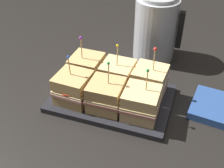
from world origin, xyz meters
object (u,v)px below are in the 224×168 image
sandwich_back_left (87,69)px  sandwich_front_center (107,96)px  sandwich_front_right (141,103)px  napkin_stack (217,108)px  sandwich_front_left (74,88)px  kettle_steel (156,28)px  sandwich_back_right (150,81)px  serving_platter (112,98)px  sandwich_back_center (117,75)px

sandwich_back_left → sandwich_front_center: bearing=-44.7°
sandwich_front_right → napkin_stack: size_ratio=0.93×
sandwich_front_left → sandwich_back_left: size_ratio=0.93×
sandwich_front_right → kettle_steel: 0.37m
sandwich_front_center → sandwich_back_left: bearing=135.3°
sandwich_front_center → sandwich_back_right: size_ratio=0.93×
sandwich_front_center → sandwich_front_right: sandwich_front_center is taller
serving_platter → napkin_stack: size_ratio=2.20×
kettle_steel → napkin_stack: kettle_steel is taller
napkin_stack → sandwich_back_center: bearing=-179.3°
sandwich_front_left → kettle_steel: (0.17, 0.36, 0.06)m
sandwich_front_right → sandwich_front_center: bearing=-180.0°
sandwich_front_right → sandwich_back_left: sandwich_back_left is taller
sandwich_front_left → kettle_steel: size_ratio=0.59×
serving_platter → sandwich_front_left: sandwich_front_left is taller
sandwich_back_center → sandwich_back_right: 0.10m
sandwich_back_center → sandwich_back_left: bearing=-179.7°
sandwich_front_center → sandwich_back_center: (-0.00, 0.11, 0.00)m
sandwich_back_right → kettle_steel: 0.27m
sandwich_front_left → napkin_stack: bearing=14.8°
sandwich_front_center → sandwich_back_right: bearing=45.6°
sandwich_front_right → sandwich_back_left: (-0.21, 0.11, 0.00)m
sandwich_front_right → sandwich_back_left: 0.23m
sandwich_back_left → sandwich_back_center: sandwich_back_left is taller
serving_platter → sandwich_back_center: size_ratio=2.32×
sandwich_front_center → kettle_steel: size_ratio=0.60×
sandwich_back_center → sandwich_back_right: size_ratio=0.94×
sandwich_front_left → sandwich_front_right: size_ratio=1.00×
sandwich_front_right → sandwich_back_center: sandwich_back_center is taller
serving_platter → napkin_stack: (0.32, 0.06, 0.00)m
sandwich_front_center → kettle_steel: 0.37m
sandwich_front_center → napkin_stack: (0.31, 0.11, -0.05)m
sandwich_back_right → sandwich_front_center: bearing=-134.4°
sandwich_front_center → sandwich_front_right: size_ratio=1.01×
sandwich_front_center → sandwich_back_right: sandwich_back_right is taller
sandwich_back_center → kettle_steel: (0.06, 0.26, 0.06)m
sandwich_front_left → kettle_steel: bearing=65.3°
sandwich_back_left → sandwich_back_right: size_ratio=0.99×
sandwich_front_right → kettle_steel: (-0.04, 0.36, 0.06)m
sandwich_back_right → napkin_stack: size_ratio=1.01×
sandwich_front_right → sandwich_back_right: (-0.00, 0.10, 0.00)m
sandwich_front_right → sandwich_back_right: size_ratio=0.92×
serving_platter → sandwich_back_center: sandwich_back_center is taller
sandwich_front_left → sandwich_back_center: bearing=46.2°
sandwich_back_right → sandwich_front_left: bearing=-153.1°
sandwich_back_left → kettle_steel: 0.31m
sandwich_back_left → napkin_stack: sandwich_back_left is taller
sandwich_back_center → napkin_stack: sandwich_back_center is taller
sandwich_front_right → napkin_stack: bearing=27.6°
sandwich_front_right → sandwich_back_right: sandwich_back_right is taller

